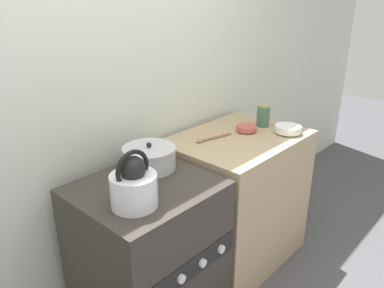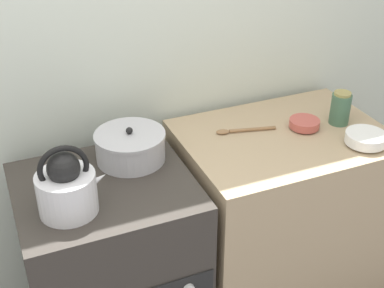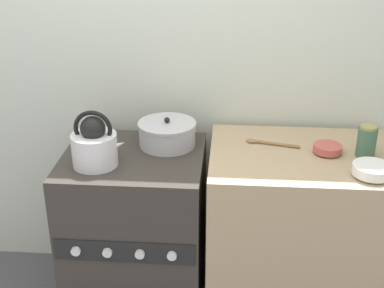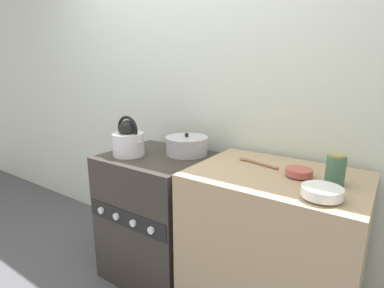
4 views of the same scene
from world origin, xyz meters
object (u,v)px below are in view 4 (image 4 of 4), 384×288
Objects in this scene: cooking_pot at (187,145)px; small_ceramic_bowl at (299,172)px; kettle at (128,141)px; storage_jar at (335,170)px; enamel_bowl at (322,192)px; stove at (159,215)px.

cooking_pot is 0.78m from small_ceramic_bowl.
storage_jar is at bearing 6.12° from kettle.
small_ceramic_bowl is 0.18m from storage_jar.
enamel_bowl is (1.23, -0.07, -0.04)m from kettle.
kettle is 1.25m from storage_jar.
small_ceramic_bowl is at bearing 125.12° from enamel_bowl.
small_ceramic_bowl is (-0.16, 0.22, -0.01)m from enamel_bowl.
cooking_pot is 1.91× the size of storage_jar.
cooking_pot reaches higher than stove.
small_ceramic_bowl is at bearing -6.78° from cooking_pot.
storage_jar is (0.94, -0.11, 0.04)m from cooking_pot.
kettle is 1.09m from small_ceramic_bowl.
storage_jar reaches higher than cooking_pot.
enamel_bowl is at bearing -54.88° from small_ceramic_bowl.
kettle is (-0.15, -0.11, 0.55)m from stove.
enamel_bowl is at bearing -9.36° from stove.
cooking_pot reaches higher than small_ceramic_bowl.
storage_jar is (0.01, 0.20, 0.04)m from enamel_bowl.
kettle is 1.23m from enamel_bowl.
storage_jar reaches higher than stove.
kettle is at bearing -144.05° from stove.
kettle is at bearing -171.94° from small_ceramic_bowl.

